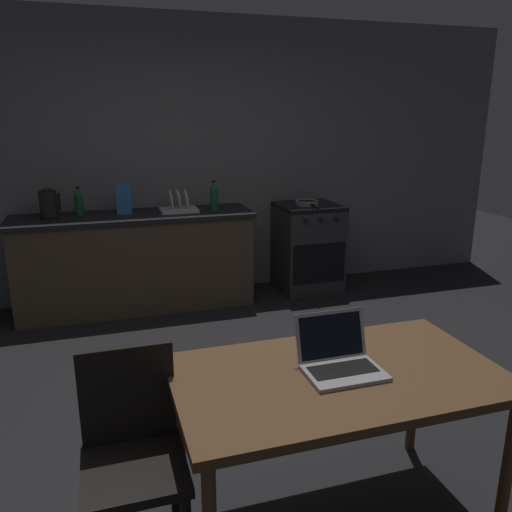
{
  "coord_description": "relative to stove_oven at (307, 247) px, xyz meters",
  "views": [
    {
      "loc": [
        -0.83,
        -2.49,
        1.78
      ],
      "look_at": [
        0.16,
        0.69,
        0.84
      ],
      "focal_mm": 35.92,
      "sensor_mm": 36.0,
      "label": 1
    }
  ],
  "objects": [
    {
      "name": "frying_pan",
      "position": [
        -0.03,
        -0.03,
        0.47
      ],
      "size": [
        0.24,
        0.41,
        0.05
      ],
      "color": "gray",
      "rests_on": "stove_oven"
    },
    {
      "name": "cereal_box",
      "position": [
        -1.8,
        0.02,
        0.58
      ],
      "size": [
        0.13,
        0.05,
        0.28
      ],
      "color": "#3372B2",
      "rests_on": "kitchen_counter"
    },
    {
      "name": "dining_table",
      "position": [
        -1.12,
        -2.96,
        0.22
      ],
      "size": [
        1.37,
        0.78,
        0.73
      ],
      "color": "brown",
      "rests_on": "ground_plane"
    },
    {
      "name": "bottle",
      "position": [
        -0.98,
        -0.05,
        0.58
      ],
      "size": [
        0.07,
        0.07,
        0.28
      ],
      "color": "#19592D",
      "rests_on": "kitchen_counter"
    },
    {
      "name": "back_wall",
      "position": [
        -0.89,
        0.35,
        0.89
      ],
      "size": [
        6.4,
        0.1,
        2.66
      ],
      "primitive_type": "cube",
      "color": "slate",
      "rests_on": "ground_plane"
    },
    {
      "name": "ground_plane",
      "position": [
        -1.19,
        -2.21,
        -0.44
      ],
      "size": [
        12.0,
        12.0,
        0.0
      ],
      "primitive_type": "plane",
      "color": "black"
    },
    {
      "name": "dish_rack",
      "position": [
        -1.31,
        0.0,
        0.49
      ],
      "size": [
        0.34,
        0.26,
        0.21
      ],
      "color": "silver",
      "rests_on": "kitchen_counter"
    },
    {
      "name": "kitchen_counter",
      "position": [
        -1.72,
        0.0,
        0.0
      ],
      "size": [
        2.16,
        0.64,
        0.89
      ],
      "color": "#4C3D2D",
      "rests_on": "ground_plane"
    },
    {
      "name": "chair",
      "position": [
        -1.97,
        -2.87,
        0.06
      ],
      "size": [
        0.4,
        0.4,
        0.88
      ],
      "rotation": [
        0.0,
        0.0,
        -0.17
      ],
      "color": "black",
      "rests_on": "ground_plane"
    },
    {
      "name": "bottle_b",
      "position": [
        -2.18,
        0.08,
        0.57
      ],
      "size": [
        0.08,
        0.08,
        0.26
      ],
      "color": "#19592D",
      "rests_on": "kitchen_counter"
    },
    {
      "name": "stove_oven",
      "position": [
        0.0,
        0.0,
        0.0
      ],
      "size": [
        0.6,
        0.62,
        0.89
      ],
      "color": "#2D2D30",
      "rests_on": "ground_plane"
    },
    {
      "name": "laptop",
      "position": [
        -1.1,
        -2.94,
        0.33
      ],
      "size": [
        0.32,
        0.29,
        0.22
      ],
      "rotation": [
        0.0,
        0.0,
        -0.12
      ],
      "color": "#99999E",
      "rests_on": "dining_table"
    },
    {
      "name": "electric_kettle",
      "position": [
        -2.43,
        0.0,
        0.57
      ],
      "size": [
        0.18,
        0.16,
        0.26
      ],
      "color": "black",
      "rests_on": "kitchen_counter"
    }
  ]
}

